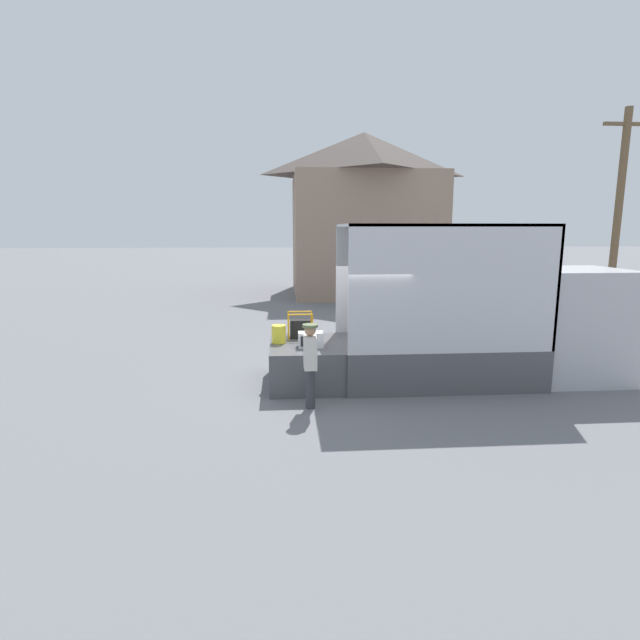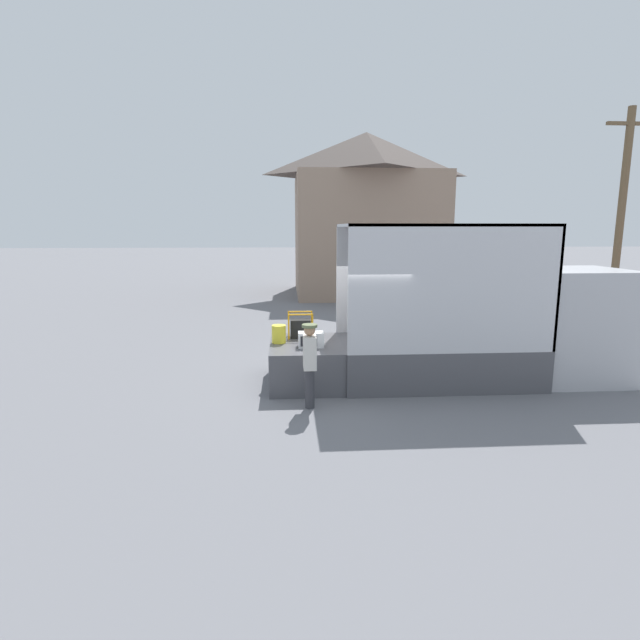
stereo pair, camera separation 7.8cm
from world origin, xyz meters
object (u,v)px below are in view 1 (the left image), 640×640
(box_truck, at_px, (505,333))
(utility_pole, at_px, (618,211))
(orange_bucket, at_px, (279,334))
(worker_person, at_px, (310,358))
(portable_generator, at_px, (301,328))
(microwave, at_px, (311,340))

(box_truck, bearing_deg, utility_pole, 44.90)
(box_truck, height_order, utility_pole, utility_pole)
(orange_bucket, bearing_deg, worker_person, -70.31)
(portable_generator, bearing_deg, orange_bucket, -134.40)
(worker_person, distance_m, utility_pole, 15.57)
(box_truck, distance_m, orange_bucket, 5.08)
(orange_bucket, relative_size, utility_pole, 0.05)
(orange_bucket, height_order, worker_person, worker_person)
(microwave, height_order, utility_pole, utility_pole)
(utility_pole, bearing_deg, microwave, -146.47)
(box_truck, xyz_separation_m, orange_bucket, (-5.08, 0.08, 0.04))
(portable_generator, xyz_separation_m, utility_pole, (12.25, 7.06, 2.90))
(microwave, distance_m, orange_bucket, 0.81)
(worker_person, bearing_deg, box_truck, 19.60)
(box_truck, relative_size, portable_generator, 10.73)
(portable_generator, bearing_deg, microwave, -79.16)
(orange_bucket, xyz_separation_m, utility_pole, (12.76, 7.57, 2.93))
(microwave, height_order, worker_person, worker_person)
(microwave, xyz_separation_m, orange_bucket, (-0.68, 0.43, 0.04))
(portable_generator, xyz_separation_m, worker_person, (0.09, -2.19, -0.13))
(microwave, xyz_separation_m, utility_pole, (12.07, 8.00, 2.97))
(worker_person, relative_size, utility_pole, 0.21)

